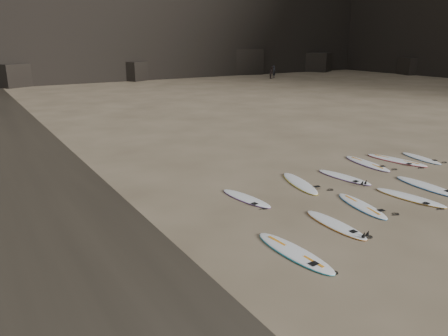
% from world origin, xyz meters
% --- Properties ---
extents(ground, '(240.00, 240.00, 0.00)m').
position_xyz_m(ground, '(0.00, 0.00, 0.00)').
color(ground, '#897559').
rests_on(ground, ground).
extents(surfboard_0, '(0.78, 2.74, 0.10)m').
position_xyz_m(surfboard_0, '(-4.62, -1.26, 0.05)').
color(surfboard_0, white).
rests_on(surfboard_0, ground).
extents(surfboard_1, '(0.65, 2.42, 0.09)m').
position_xyz_m(surfboard_1, '(-2.47, -0.55, 0.04)').
color(surfboard_1, white).
rests_on(surfboard_1, ground).
extents(surfboard_2, '(1.07, 2.49, 0.09)m').
position_xyz_m(surfboard_2, '(-0.66, 0.07, 0.04)').
color(surfboard_2, white).
rests_on(surfboard_2, ground).
extents(surfboard_3, '(1.00, 2.57, 0.09)m').
position_xyz_m(surfboard_3, '(1.34, -0.27, 0.05)').
color(surfboard_3, white).
rests_on(surfboard_3, ground).
extents(surfboard_4, '(0.83, 2.77, 0.10)m').
position_xyz_m(surfboard_4, '(2.87, 0.13, 0.05)').
color(surfboard_4, white).
rests_on(surfboard_4, ground).
extents(surfboard_5, '(0.89, 2.34, 0.08)m').
position_xyz_m(surfboard_5, '(-3.48, 2.61, 0.04)').
color(surfboard_5, white).
rests_on(surfboard_5, ground).
extents(surfboard_6, '(1.32, 2.72, 0.10)m').
position_xyz_m(surfboard_6, '(-0.87, 2.85, 0.05)').
color(surfboard_6, white).
rests_on(surfboard_6, ground).
extents(surfboard_7, '(0.87, 2.50, 0.09)m').
position_xyz_m(surfboard_7, '(1.09, 2.53, 0.04)').
color(surfboard_7, white).
rests_on(surfboard_7, ground).
extents(surfboard_8, '(0.99, 2.72, 0.10)m').
position_xyz_m(surfboard_8, '(3.37, 3.37, 0.05)').
color(surfboard_8, white).
rests_on(surfboard_8, ground).
extents(surfboard_9, '(1.19, 2.86, 0.10)m').
position_xyz_m(surfboard_9, '(4.89, 3.05, 0.05)').
color(surfboard_9, white).
rests_on(surfboard_9, ground).
extents(surfboard_10, '(0.89, 2.27, 0.08)m').
position_xyz_m(surfboard_10, '(6.15, 2.68, 0.04)').
color(surfboard_10, white).
rests_on(surfboard_10, ground).
extents(person_a, '(0.69, 0.60, 1.58)m').
position_xyz_m(person_a, '(25.47, 38.48, 0.79)').
color(person_a, black).
rests_on(person_a, ground).
extents(person_b, '(0.94, 0.93, 1.53)m').
position_xyz_m(person_b, '(24.29, 37.45, 0.77)').
color(person_b, black).
rests_on(person_b, ground).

